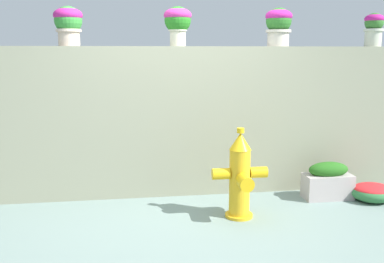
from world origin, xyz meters
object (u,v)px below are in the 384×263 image
planter_box (328,181)px  potted_plant_1 (68,22)px  flower_bush_left (373,192)px  fire_hydrant (240,177)px  potted_plant_4 (374,27)px  potted_plant_3 (279,24)px  potted_plant_2 (178,21)px

planter_box → potted_plant_1: bearing=170.2°
flower_bush_left → fire_hydrant: bearing=-170.6°
potted_plant_4 → potted_plant_3: bearing=-178.7°
planter_box → potted_plant_3: bearing=134.5°
potted_plant_2 → potted_plant_3: bearing=-0.4°
potted_plant_1 → planter_box: 3.43m
fire_hydrant → potted_plant_2: bearing=119.3°
potted_plant_2 → potted_plant_3: size_ratio=1.00×
potted_plant_1 → flower_bush_left: size_ratio=0.89×
potted_plant_2 → potted_plant_3: potted_plant_3 is taller
potted_plant_1 → fire_hydrant: 2.51m
fire_hydrant → flower_bush_left: 1.68m
potted_plant_3 → planter_box: bearing=-45.5°
potted_plant_3 → potted_plant_1: bearing=179.9°
potted_plant_3 → fire_hydrant: bearing=-126.3°
potted_plant_3 → potted_plant_4: (1.22, 0.03, -0.02)m
fire_hydrant → potted_plant_3: bearing=53.7°
potted_plant_1 → potted_plant_3: 2.40m
potted_plant_4 → potted_plant_1: bearing=-179.6°
potted_plant_4 → flower_bush_left: 2.01m
potted_plant_4 → planter_box: potted_plant_4 is taller
planter_box → potted_plant_4: bearing=35.2°
potted_plant_2 → planter_box: bearing=-16.7°
planter_box → flower_bush_left: bearing=-18.1°
flower_bush_left → planter_box: planter_box is taller
potted_plant_1 → flower_bush_left: 3.91m
potted_plant_2 → potted_plant_4: potted_plant_2 is taller
potted_plant_1 → fire_hydrant: size_ratio=0.46×
potted_plant_2 → potted_plant_1: bearing=-179.7°
potted_plant_1 → planter_box: potted_plant_1 is taller
flower_bush_left → planter_box: size_ratio=0.88×
potted_plant_1 → potted_plant_3: size_ratio=0.96×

